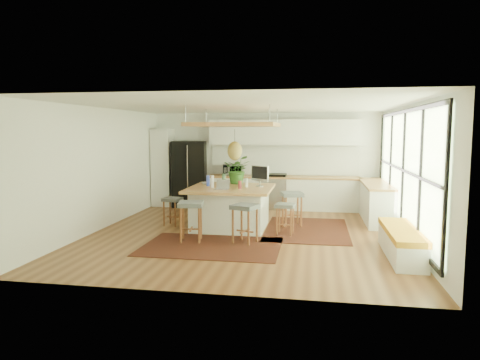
% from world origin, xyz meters
% --- Properties ---
extents(floor, '(7.00, 7.00, 0.00)m').
position_xyz_m(floor, '(0.00, 0.00, 0.00)').
color(floor, brown).
rests_on(floor, ground).
extents(ceiling, '(7.00, 7.00, 0.00)m').
position_xyz_m(ceiling, '(0.00, 0.00, 2.70)').
color(ceiling, white).
rests_on(ceiling, ground).
extents(wall_back, '(6.50, 0.00, 6.50)m').
position_xyz_m(wall_back, '(0.00, 3.50, 1.35)').
color(wall_back, white).
rests_on(wall_back, ground).
extents(wall_front, '(6.50, 0.00, 6.50)m').
position_xyz_m(wall_front, '(0.00, -3.50, 1.35)').
color(wall_front, white).
rests_on(wall_front, ground).
extents(wall_left, '(0.00, 7.00, 7.00)m').
position_xyz_m(wall_left, '(-3.25, 0.00, 1.35)').
color(wall_left, white).
rests_on(wall_left, ground).
extents(wall_right, '(0.00, 7.00, 7.00)m').
position_xyz_m(wall_right, '(3.25, 0.00, 1.35)').
color(wall_right, white).
rests_on(wall_right, ground).
extents(window_wall, '(0.10, 6.20, 2.60)m').
position_xyz_m(window_wall, '(3.22, 0.00, 1.40)').
color(window_wall, black).
rests_on(window_wall, wall_right).
extents(pantry, '(0.55, 0.60, 2.25)m').
position_xyz_m(pantry, '(-2.95, 3.18, 1.12)').
color(pantry, silver).
rests_on(pantry, floor).
extents(back_counter_base, '(4.20, 0.60, 0.88)m').
position_xyz_m(back_counter_base, '(0.55, 3.18, 0.44)').
color(back_counter_base, silver).
rests_on(back_counter_base, floor).
extents(back_counter_top, '(4.24, 0.64, 0.05)m').
position_xyz_m(back_counter_top, '(0.55, 3.18, 0.90)').
color(back_counter_top, '#A56D3A').
rests_on(back_counter_top, back_counter_base).
extents(backsplash, '(4.20, 0.02, 0.80)m').
position_xyz_m(backsplash, '(0.55, 3.48, 1.35)').
color(backsplash, white).
rests_on(backsplash, wall_back).
extents(upper_cabinets, '(4.20, 0.34, 0.70)m').
position_xyz_m(upper_cabinets, '(0.55, 3.32, 2.15)').
color(upper_cabinets, silver).
rests_on(upper_cabinets, wall_back).
extents(range, '(0.76, 0.62, 1.00)m').
position_xyz_m(range, '(0.30, 3.18, 0.50)').
color(range, '#A5A5AA').
rests_on(range, floor).
extents(right_counter_base, '(0.60, 2.50, 0.88)m').
position_xyz_m(right_counter_base, '(2.93, 2.00, 0.44)').
color(right_counter_base, silver).
rests_on(right_counter_base, floor).
extents(right_counter_top, '(0.64, 2.54, 0.05)m').
position_xyz_m(right_counter_top, '(2.93, 2.00, 0.90)').
color(right_counter_top, '#A56D3A').
rests_on(right_counter_top, right_counter_base).
extents(window_bench, '(0.52, 2.00, 0.50)m').
position_xyz_m(window_bench, '(2.95, -1.20, 0.25)').
color(window_bench, silver).
rests_on(window_bench, floor).
extents(ceiling_panel, '(1.86, 1.86, 0.80)m').
position_xyz_m(ceiling_panel, '(-0.30, 0.40, 2.05)').
color(ceiling_panel, '#A56D3A').
rests_on(ceiling_panel, ceiling).
extents(rug_near, '(2.60, 1.80, 0.01)m').
position_xyz_m(rug_near, '(-0.47, -1.13, 0.01)').
color(rug_near, black).
rests_on(rug_near, floor).
extents(rug_right, '(1.80, 2.60, 0.01)m').
position_xyz_m(rug_right, '(1.29, 0.63, 0.01)').
color(rug_right, black).
rests_on(rug_right, floor).
extents(fridge, '(1.03, 0.85, 1.90)m').
position_xyz_m(fridge, '(-2.14, 3.18, 0.93)').
color(fridge, black).
rests_on(fridge, floor).
extents(island, '(1.85, 1.85, 0.93)m').
position_xyz_m(island, '(-0.42, 0.55, 0.47)').
color(island, '#A56D3A').
rests_on(island, floor).
extents(stool_near_left, '(0.54, 0.54, 0.80)m').
position_xyz_m(stool_near_left, '(-0.96, -0.80, 0.35)').
color(stool_near_left, '#4E5357').
rests_on(stool_near_left, floor).
extents(stool_near_right, '(0.58, 0.58, 0.77)m').
position_xyz_m(stool_near_right, '(0.11, -0.75, 0.35)').
color(stool_near_right, '#4E5357').
rests_on(stool_near_right, floor).
extents(stool_right_front, '(0.42, 0.42, 0.66)m').
position_xyz_m(stool_right_front, '(0.84, 0.12, 0.35)').
color(stool_right_front, '#4E5357').
rests_on(stool_right_front, floor).
extents(stool_right_back, '(0.57, 0.57, 0.78)m').
position_xyz_m(stool_right_back, '(0.93, 0.98, 0.35)').
color(stool_right_back, '#4E5357').
rests_on(stool_right_back, floor).
extents(stool_left_side, '(0.44, 0.44, 0.65)m').
position_xyz_m(stool_left_side, '(-1.80, 0.58, 0.35)').
color(stool_left_side, '#4E5357').
rests_on(stool_left_side, floor).
extents(laptop, '(0.32, 0.33, 0.22)m').
position_xyz_m(laptop, '(-0.53, 0.11, 1.05)').
color(laptop, '#A5A5AA').
rests_on(laptop, island).
extents(monitor, '(0.53, 0.46, 0.48)m').
position_xyz_m(monitor, '(0.21, 0.78, 1.19)').
color(monitor, '#A5A5AA').
rests_on(monitor, island).
extents(microwave, '(0.64, 0.46, 0.39)m').
position_xyz_m(microwave, '(-0.86, 3.17, 1.12)').
color(microwave, '#A5A5AA').
rests_on(microwave, back_counter_top).
extents(island_plant, '(0.64, 0.71, 0.53)m').
position_xyz_m(island_plant, '(-0.38, 1.20, 1.20)').
color(island_plant, '#1E4C19').
rests_on(island_plant, island).
extents(island_bowl, '(0.26, 0.26, 0.06)m').
position_xyz_m(island_bowl, '(-1.06, 0.88, 0.96)').
color(island_bowl, white).
rests_on(island_bowl, island).
extents(island_bottle_0, '(0.07, 0.07, 0.19)m').
position_xyz_m(island_bottle_0, '(-0.97, 0.65, 1.03)').
color(island_bottle_0, blue).
rests_on(island_bottle_0, island).
extents(island_bottle_1, '(0.07, 0.07, 0.19)m').
position_xyz_m(island_bottle_1, '(-0.82, 0.40, 1.03)').
color(island_bottle_1, white).
rests_on(island_bottle_1, island).
extents(island_bottle_2, '(0.07, 0.07, 0.19)m').
position_xyz_m(island_bottle_2, '(-0.17, 0.25, 1.03)').
color(island_bottle_2, maroon).
rests_on(island_bottle_2, island).
extents(island_bottle_3, '(0.07, 0.07, 0.19)m').
position_xyz_m(island_bottle_3, '(-0.07, 0.60, 1.03)').
color(island_bottle_3, white).
rests_on(island_bottle_3, island).
extents(island_bottle_4, '(0.07, 0.07, 0.19)m').
position_xyz_m(island_bottle_4, '(-0.62, 0.80, 1.03)').
color(island_bottle_4, '#416D4C').
rests_on(island_bottle_4, island).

